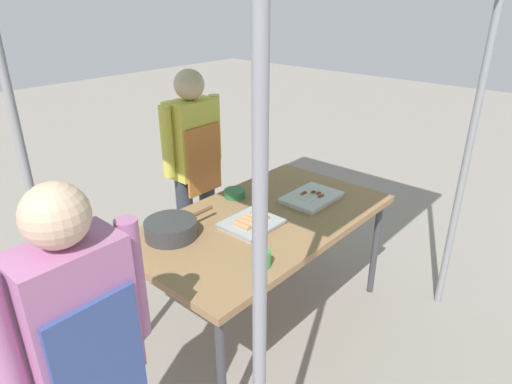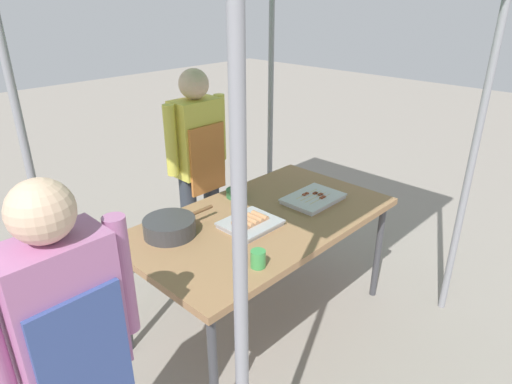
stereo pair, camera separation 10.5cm
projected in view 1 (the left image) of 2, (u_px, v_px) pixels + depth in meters
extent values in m
plane|color=gray|center=(262.00, 318.00, 2.92)|extent=(18.00, 18.00, 0.00)
cube|color=#9E724C|center=(262.00, 220.00, 2.63)|extent=(1.60, 0.90, 0.04)
cylinder|color=#3F3F44|center=(222.00, 376.00, 2.04)|extent=(0.04, 0.04, 0.71)
cylinder|color=#3F3F44|center=(375.00, 248.00, 3.05)|extent=(0.04, 0.04, 0.71)
cylinder|color=#3F3F44|center=(124.00, 304.00, 2.51)|extent=(0.04, 0.04, 0.71)
cylinder|color=#3F3F44|center=(285.00, 214.00, 3.52)|extent=(0.04, 0.04, 0.71)
cylinder|color=gray|center=(260.00, 303.00, 1.34)|extent=(0.04, 0.04, 2.21)
cylinder|color=gray|center=(468.00, 150.00, 2.64)|extent=(0.04, 0.04, 2.21)
cylinder|color=gray|center=(27.00, 173.00, 2.30)|extent=(0.04, 0.04, 2.21)
cylinder|color=gray|center=(264.00, 108.00, 3.60)|extent=(0.04, 0.04, 2.21)
cube|color=#ADADB2|center=(251.00, 225.00, 2.51)|extent=(0.29, 0.26, 0.02)
cube|color=#ADADB2|center=(251.00, 223.00, 2.50)|extent=(0.30, 0.27, 0.01)
cylinder|color=tan|center=(242.00, 226.00, 2.45)|extent=(0.04, 0.11, 0.04)
cylinder|color=tan|center=(247.00, 223.00, 2.47)|extent=(0.04, 0.11, 0.04)
cylinder|color=tan|center=(251.00, 221.00, 2.50)|extent=(0.04, 0.11, 0.04)
cylinder|color=tan|center=(256.00, 218.00, 2.53)|extent=(0.04, 0.11, 0.04)
cylinder|color=tan|center=(260.00, 216.00, 2.55)|extent=(0.04, 0.11, 0.04)
cube|color=silver|center=(311.00, 198.00, 2.84)|extent=(0.36, 0.25, 0.02)
cube|color=silver|center=(312.00, 196.00, 2.83)|extent=(0.37, 0.27, 0.01)
cylinder|color=tan|center=(319.00, 198.00, 2.79)|extent=(0.21, 0.01, 0.01)
cube|color=brown|center=(320.00, 197.00, 2.80)|extent=(0.02, 0.02, 0.02)
cube|color=brown|center=(322.00, 196.00, 2.82)|extent=(0.02, 0.02, 0.02)
cylinder|color=tan|center=(314.00, 196.00, 2.82)|extent=(0.21, 0.01, 0.01)
cube|color=brown|center=(319.00, 194.00, 2.86)|extent=(0.02, 0.02, 0.02)
cube|color=brown|center=(318.00, 194.00, 2.85)|extent=(0.02, 0.02, 0.02)
cylinder|color=tan|center=(309.00, 195.00, 2.84)|extent=(0.21, 0.01, 0.01)
cube|color=brown|center=(313.00, 193.00, 2.86)|extent=(0.02, 0.02, 0.02)
cube|color=brown|center=(314.00, 192.00, 2.87)|extent=(0.02, 0.02, 0.02)
cylinder|color=tan|center=(305.00, 193.00, 2.86)|extent=(0.21, 0.01, 0.01)
cube|color=brown|center=(302.00, 195.00, 2.84)|extent=(0.02, 0.02, 0.02)
cube|color=brown|center=(305.00, 193.00, 2.86)|extent=(0.02, 0.02, 0.02)
cylinder|color=#38383A|center=(171.00, 229.00, 2.39)|extent=(0.28, 0.28, 0.10)
cylinder|color=brown|center=(201.00, 212.00, 2.54)|extent=(0.16, 0.02, 0.02)
cylinder|color=#386B33|center=(170.00, 223.00, 2.38)|extent=(0.26, 0.26, 0.01)
cylinder|color=#33723F|center=(235.00, 193.00, 2.87)|extent=(0.14, 0.14, 0.05)
cylinder|color=#3F994C|center=(263.00, 259.00, 2.13)|extent=(0.07, 0.07, 0.09)
cylinder|color=#333842|center=(186.00, 226.00, 3.29)|extent=(0.12, 0.12, 0.76)
cylinder|color=#333842|center=(208.00, 216.00, 3.44)|extent=(0.12, 0.12, 0.76)
cube|color=#D8CC4C|center=(192.00, 138.00, 3.10)|extent=(0.34, 0.20, 0.54)
cube|color=#CC7233|center=(204.00, 160.00, 3.09)|extent=(0.30, 0.02, 0.49)
cylinder|color=#D8CC4C|center=(167.00, 142.00, 2.94)|extent=(0.08, 0.08, 0.49)
cylinder|color=#D8CC4C|center=(215.00, 128.00, 3.24)|extent=(0.08, 0.08, 0.49)
sphere|color=#D8B293|center=(189.00, 84.00, 2.95)|extent=(0.21, 0.21, 0.21)
cube|color=#B26B9E|center=(76.00, 316.00, 1.43)|extent=(0.34, 0.20, 0.53)
cube|color=#384C8C|center=(101.00, 364.00, 1.42)|extent=(0.30, 0.02, 0.48)
cylinder|color=#B26B9E|center=(3.00, 348.00, 1.27)|extent=(0.08, 0.08, 0.48)
cylinder|color=#B26B9E|center=(133.00, 279.00, 1.57)|extent=(0.08, 0.08, 0.48)
sphere|color=#D8B293|center=(55.00, 216.00, 1.28)|extent=(0.20, 0.20, 0.20)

